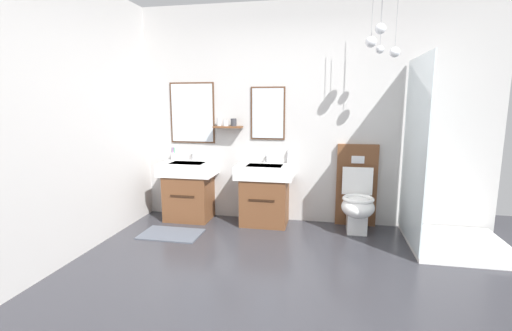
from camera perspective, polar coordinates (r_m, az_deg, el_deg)
ground_plane at (r=3.07m, az=5.00°, el=-20.31°), size 5.62×5.13×0.10m
wall_back at (r=4.55m, az=7.71°, el=7.91°), size 4.42×0.61×2.68m
wall_left at (r=3.58m, az=-31.45°, el=6.00°), size 0.12×3.93×2.68m
bath_mat at (r=4.34m, az=-13.21°, el=-10.44°), size 0.68×0.44×0.01m
vanity_sink_left at (r=4.74m, az=-10.48°, el=-3.65°), size 0.69×0.48×0.74m
tap_on_left_sink at (r=4.82m, az=-9.88°, el=1.63°), size 0.03×0.13×0.11m
vanity_sink_right at (r=4.48m, az=1.40°, el=-4.29°), size 0.69×0.48×0.74m
tap_on_right_sink at (r=4.57m, az=1.79°, el=1.32°), size 0.03×0.13×0.11m
toilet at (r=4.44m, az=15.59°, el=-5.04°), size 0.48×0.63×1.00m
toothbrush_cup at (r=4.92m, az=-12.82°, el=1.49°), size 0.07×0.07×0.20m
soap_dispenser at (r=4.53m, az=5.24°, el=1.31°), size 0.06×0.06×0.19m
shower_tray at (r=4.26m, az=27.09°, el=-6.13°), size 0.99×1.03×1.95m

